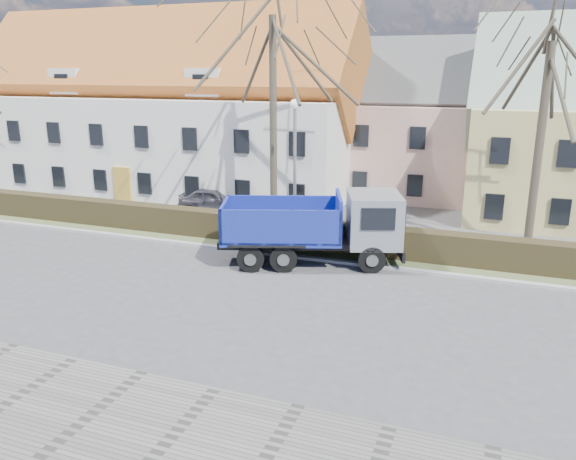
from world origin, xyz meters
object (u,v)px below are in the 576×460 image
at_px(dump_truck, 305,227).
at_px(cart_frame, 234,244).
at_px(parked_car_a, 213,200).
at_px(streetlight, 295,171).

xyz_separation_m(dump_truck, cart_frame, (-3.51, 0.37, -1.22)).
distance_m(dump_truck, cart_frame, 3.74).
bearing_deg(dump_truck, cart_frame, 154.86).
height_order(dump_truck, cart_frame, dump_truck).
relative_size(dump_truck, parked_car_a, 1.97).
distance_m(streetlight, cart_frame, 4.38).
distance_m(streetlight, parked_car_a, 7.95).
height_order(dump_truck, streetlight, streetlight).
xyz_separation_m(dump_truck, parked_car_a, (-7.89, 6.70, -0.88)).
xyz_separation_m(cart_frame, parked_car_a, (-4.38, 6.33, 0.34)).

